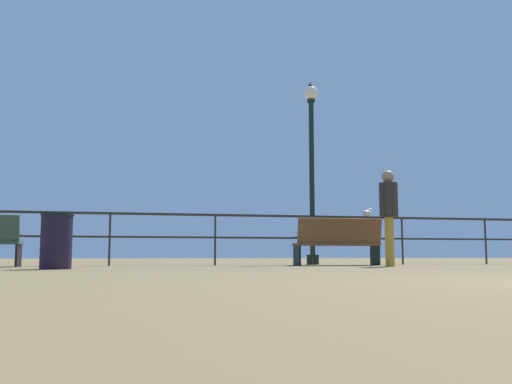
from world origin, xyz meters
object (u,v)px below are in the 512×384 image
Objects in this scene: lamppost_center at (312,159)px; person_by_bench at (389,211)px; bench_near_left at (338,240)px; trash_bin at (56,241)px; seagull_on_rail at (368,213)px.

lamppost_center is 2.32× the size of person_by_bench.
lamppost_center is (-0.19, 1.09, 1.88)m from bench_near_left.
lamppost_center is at bearing 99.69° from bench_near_left.
person_by_bench is 5.94m from trash_bin.
bench_near_left is 5.62m from trash_bin.
bench_near_left is 4.97× the size of seagull_on_rail.
trash_bin is at bearing -150.44° from lamppost_center.
bench_near_left is at bearing -142.39° from seagull_on_rail.
bench_near_left is at bearing 18.90° from trash_bin.
person_by_bench is (0.74, -2.30, -1.36)m from lamppost_center.
seagull_on_rail is at bearing 76.62° from person_by_bench.
lamppost_center is at bearing 107.96° from person_by_bench.
lamppost_center is 2.77m from person_by_bench.
lamppost_center is 4.91× the size of trash_bin.
seagull_on_rail is (0.48, 2.00, 0.12)m from person_by_bench.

